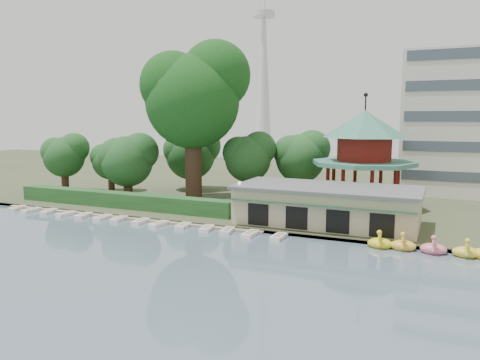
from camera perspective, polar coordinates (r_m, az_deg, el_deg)
The scene contains 13 objects.
ground_plane at distance 34.42m, azimuth -15.61°, elevation -11.89°, with size 220.00×220.00×0.00m, color slate.
shore at distance 80.46m, azimuth 8.45°, elevation -0.29°, with size 220.00×70.00×0.40m, color #424930.
embankment at distance 48.39m, azimuth -2.51°, elevation -5.67°, with size 220.00×0.60×0.30m, color gray.
dock at distance 54.57m, azimuth -13.98°, elevation -4.38°, with size 34.00×1.60×0.24m, color gray.
boathouse at distance 48.96m, azimuth 10.52°, elevation -2.98°, with size 18.60×9.39×3.90m.
pavilion at distance 57.72m, azimuth 14.87°, elevation 3.64°, with size 12.40×12.40×13.50m.
broadcast_tower at distance 177.90m, azimuth 2.91°, elevation 15.10°, with size 8.00×8.00×96.00m.
hedge at distance 58.71m, azimuth -14.38°, elevation -2.37°, with size 30.00×2.00×1.80m, color #245425.
lamp_post at distance 48.65m, azimuth -0.07°, elevation -1.76°, with size 0.36×0.36×4.28m.
big_tree at distance 60.89m, azimuth -5.59°, elevation 10.51°, with size 13.25×12.35×20.70m.
small_trees at distance 66.25m, azimuth -7.06°, elevation 3.02°, with size 39.90×17.25×9.33m.
swan_boats at distance 42.86m, azimuth 25.19°, elevation -7.87°, with size 14.84×2.11×1.92m.
moored_rowboats at distance 52.32m, azimuth -13.23°, elevation -4.81°, with size 35.25×2.78×0.36m.
Camera 1 is at (20.82, -24.90, 11.44)m, focal length 35.00 mm.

